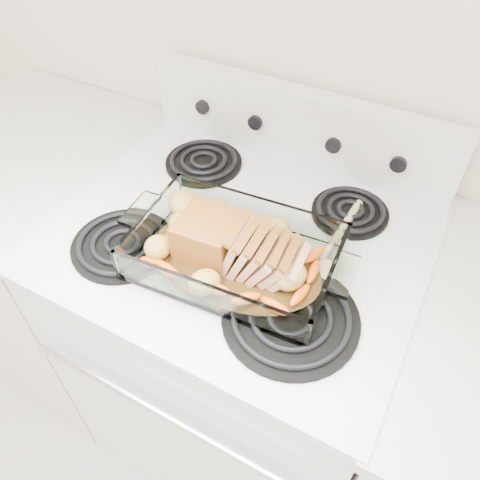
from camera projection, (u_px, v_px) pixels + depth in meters
The scene contains 6 objects.
electric_range at pixel (240, 342), 1.33m from camera, with size 0.78×0.70×1.12m.
counter_left at pixel (65, 262), 1.56m from camera, with size 0.58×0.68×0.93m.
baking_dish at pixel (235, 257), 0.91m from camera, with size 0.38×0.25×0.07m.
pork_roast at pixel (228, 243), 0.89m from camera, with size 0.25×0.11×0.09m.
roast_vegetables at pixel (242, 240), 0.93m from camera, with size 0.37×0.20×0.05m.
wooden_spoon at pixel (331, 252), 0.94m from camera, with size 0.06×0.26×0.02m.
Camera 1 is at (0.34, 1.03, 1.64)m, focal length 35.00 mm.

